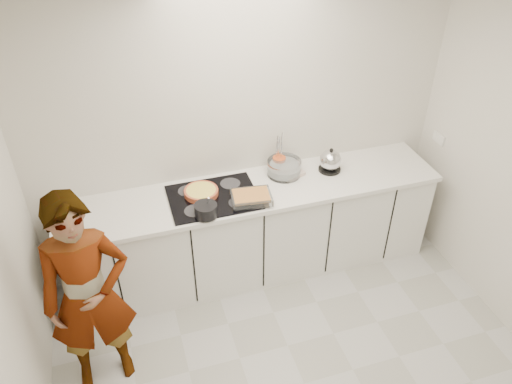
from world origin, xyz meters
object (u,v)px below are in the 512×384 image
object	(u,v)px
tart_dish	(201,192)
baking_dish	(251,197)
kettle	(330,161)
mixing_bowl	(284,168)
saucepan	(206,210)
cook	(89,297)
utensil_crock	(279,164)
hob	(213,197)

from	to	relation	value
tart_dish	baking_dish	bearing A→B (deg)	-29.07
baking_dish	kettle	xyz separation A→B (m)	(0.80, 0.24, 0.05)
mixing_bowl	baking_dish	bearing A→B (deg)	-142.31
tart_dish	saucepan	size ratio (longest dim) A/B	1.48
kettle	cook	xyz separation A→B (m)	(-2.10, -0.81, -0.19)
baking_dish	utensil_crock	distance (m)	0.52
baking_dish	cook	size ratio (longest dim) A/B	0.21
hob	mixing_bowl	world-z (taller)	mixing_bowl
tart_dish	baking_dish	xyz separation A→B (m)	(0.37, -0.20, 0.01)
hob	cook	size ratio (longest dim) A/B	0.44
baking_dish	utensil_crock	size ratio (longest dim) A/B	2.48
baking_dish	mixing_bowl	distance (m)	0.49
hob	mixing_bowl	distance (m)	0.69
kettle	saucepan	bearing A→B (deg)	-164.85
tart_dish	kettle	size ratio (longest dim) A/B	1.23
hob	kettle	world-z (taller)	kettle
hob	cook	distance (m)	1.25
saucepan	utensil_crock	world-z (taller)	saucepan
hob	kettle	distance (m)	1.08
saucepan	utensil_crock	distance (m)	0.87
hob	cook	bearing A→B (deg)	-145.36
hob	mixing_bowl	bearing A→B (deg)	13.16
mixing_bowl	saucepan	bearing A→B (deg)	-154.03
hob	tart_dish	distance (m)	0.11
mixing_bowl	kettle	bearing A→B (deg)	-8.15
tart_dish	saucepan	world-z (taller)	saucepan
tart_dish	mixing_bowl	bearing A→B (deg)	7.35
mixing_bowl	kettle	size ratio (longest dim) A/B	1.53
hob	kettle	size ratio (longest dim) A/B	3.07
mixing_bowl	cook	bearing A→B (deg)	-152.95
kettle	cook	size ratio (longest dim) A/B	0.14
cook	mixing_bowl	bearing A→B (deg)	23.41
saucepan	kettle	world-z (taller)	kettle
tart_dish	mixing_bowl	xyz separation A→B (m)	(0.76, 0.10, 0.02)
hob	baking_dish	bearing A→B (deg)	-27.31
baking_dish	tart_dish	bearing A→B (deg)	150.93
mixing_bowl	kettle	world-z (taller)	kettle
hob	tart_dish	size ratio (longest dim) A/B	2.49
hob	cook	xyz separation A→B (m)	(-1.03, -0.71, -0.10)
hob	baking_dish	xyz separation A→B (m)	(0.28, -0.14, 0.04)
tart_dish	saucepan	distance (m)	0.28
tart_dish	mixing_bowl	distance (m)	0.76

